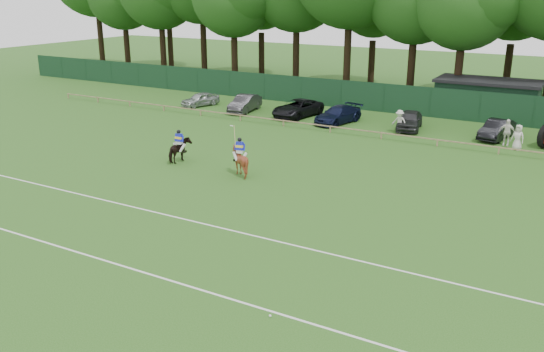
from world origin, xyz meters
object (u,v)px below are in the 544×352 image
Objects in this scene: horse_chestnut at (240,161)px; utility_shed at (487,97)px; estate_black at (497,129)px; polo_ball at (270,316)px; sedan_grey at (245,103)px; hatch_grey at (410,120)px; spectator_left at (399,121)px; horse_dark at (180,151)px; sedan_navy at (338,115)px; sedan_silver at (200,99)px; spectator_mid at (507,132)px; suv_black at (298,108)px; spectator_right at (518,137)px.

horse_chestnut is 25.80m from utility_shed.
utility_shed is (-2.14, 7.86, 0.86)m from estate_black.
sedan_grey is at bearing 123.64° from polo_ball.
spectator_left reaches higher than hatch_grey.
sedan_navy is (4.22, 14.82, -0.06)m from horse_dark.
horse_dark is at bearing -80.80° from sedan_grey.
sedan_silver is 1.98× the size of spectator_mid.
sedan_navy is at bearing -9.29° from sedan_grey.
spectator_left is at bearing 98.95° from polo_ball.
spectator_left is at bearing -178.87° from spectator_mid.
utility_shed is at bearing 39.06° from sedan_silver.
sedan_grey is 4.99m from suv_black.
sedan_navy is 1.12× the size of hatch_grey.
horse_chestnut is 19.00m from spectator_right.
hatch_grey is (9.82, 15.61, -0.03)m from horse_dark.
spectator_mid is at bearing -20.62° from hatch_grey.
horse_dark reaches higher than sedan_silver.
suv_black is 1.22× the size of hatch_grey.
hatch_grey is 6.29m from estate_black.
spectator_right is (17.52, -2.04, 0.16)m from suv_black.
sedan_silver is 13.75m from sedan_navy.
hatch_grey is 0.50× the size of utility_shed.
utility_shed reaches higher than spectator_left.
hatch_grey is 28.48m from polo_ball.
sedan_navy is 0.56× the size of utility_shed.
sedan_navy is 2.71× the size of spectator_right.
hatch_grey is at bearing 21.71° from sedan_navy.
horse_dark is 0.42× the size of hatch_grey.
utility_shed reaches higher than suv_black.
sedan_navy is at bearing -165.19° from estate_black.
spectator_mid is (16.69, -1.14, 0.21)m from suv_black.
suv_black is 2.95× the size of spectator_right.
horse_dark is 18.61m from polo_ball.
utility_shed is (13.67, 8.30, 0.83)m from suv_black.
polo_ball is (-3.30, -26.86, -0.88)m from spectator_mid.
suv_black reaches higher than polo_ball.
sedan_grey is 8.90m from sedan_navy.
horse_chestnut is 0.33× the size of suv_black.
utility_shed reaches higher than spectator_right.
spectator_mid is (16.99, 14.27, 0.18)m from horse_dark.
horse_chestnut is 18.74× the size of polo_ball.
spectator_right reaches higher than suv_black.
spectator_right reaches higher than hatch_grey.
spectator_left is 19.23× the size of polo_ball.
estate_black is 0.49× the size of utility_shed.
utility_shed reaches higher than horse_chestnut.
utility_shed reaches higher than sedan_grey.
estate_black is at bearing -138.85° from horse_dark.
spectator_mid reaches higher than hatch_grey.
utility_shed reaches higher than sedan_navy.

